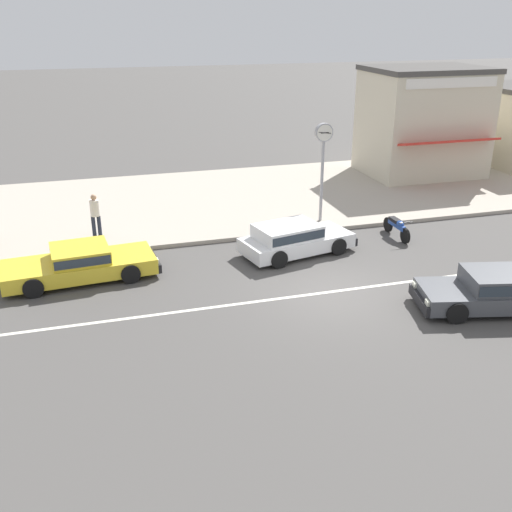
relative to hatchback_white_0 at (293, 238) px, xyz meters
name	(u,v)px	position (x,y,z in m)	size (l,w,h in m)	color
ground_plane	(331,292)	(0.09, -3.16, -0.59)	(160.00, 160.00, 0.00)	#4C4947
lane_centre_stripe	(331,292)	(0.09, -3.16, -0.59)	(50.40, 0.14, 0.01)	silver
kerb_strip	(244,198)	(0.09, 6.76, -0.51)	(68.00, 10.00, 0.15)	#ADA393
hatchback_white_0	(293,238)	(0.00, 0.00, 0.00)	(4.19, 2.43, 1.10)	white
sedan_yellow_2	(81,263)	(-7.05, -0.07, -0.05)	(4.82, 2.21, 1.06)	yellow
hatchback_dark_grey_4	(494,289)	(4.03, -5.41, 0.00)	(4.21, 2.50, 1.10)	#47494F
motorcycle_2	(397,227)	(4.23, 0.49, -0.17)	(0.56, 1.86, 0.80)	black
street_clock	(323,148)	(2.09, 2.71, 2.41)	(0.69, 0.22, 3.80)	#9E9EA3
pedestrian_by_shop	(95,212)	(-6.42, 3.31, 0.48)	(0.34, 0.34, 1.59)	#232838
shopfront_corner_warung	(423,121)	(9.69, 8.32, 2.16)	(5.59, 5.02, 5.19)	beige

